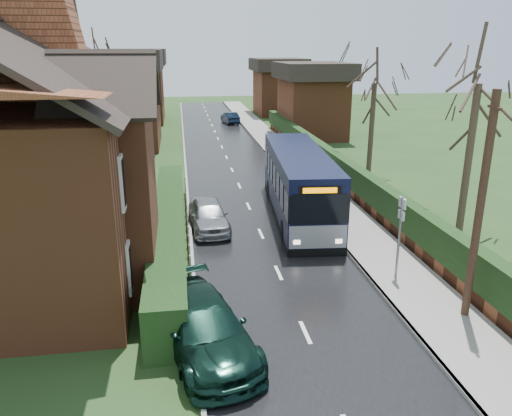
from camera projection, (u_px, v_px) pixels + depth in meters
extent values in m
plane|color=#29461E|center=(290.00, 300.00, 16.17)|extent=(140.00, 140.00, 0.00)
cube|color=black|center=(248.00, 206.00, 25.57)|extent=(6.00, 100.00, 0.02)
cube|color=slate|center=(329.00, 202.00, 26.16)|extent=(2.50, 100.00, 0.14)
cube|color=gray|center=(306.00, 203.00, 25.99)|extent=(0.12, 100.00, 0.14)
cube|color=gray|center=(189.00, 208.00, 25.13)|extent=(0.12, 100.00, 0.10)
cube|color=black|center=(169.00, 230.00, 20.07)|extent=(1.20, 16.00, 1.60)
cube|color=brown|center=(357.00, 196.00, 26.31)|extent=(0.30, 50.00, 0.60)
cube|color=black|center=(358.00, 180.00, 26.04)|extent=(0.60, 50.00, 1.20)
cube|color=brown|center=(28.00, 182.00, 18.67)|extent=(8.00, 14.00, 6.00)
cube|color=brown|center=(115.00, 201.00, 16.34)|extent=(2.50, 4.00, 6.00)
cube|color=brown|center=(60.00, 12.00, 20.66)|extent=(0.90, 1.40, 2.20)
cube|color=silver|center=(130.00, 264.00, 14.97)|extent=(0.08, 1.20, 1.60)
cube|color=black|center=(131.00, 264.00, 14.98)|extent=(0.03, 0.95, 1.35)
cube|color=silver|center=(123.00, 180.00, 14.17)|extent=(0.08, 1.20, 1.60)
cube|color=black|center=(124.00, 180.00, 14.18)|extent=(0.03, 0.95, 1.35)
cube|color=silver|center=(140.00, 220.00, 18.74)|extent=(0.08, 1.20, 1.60)
cube|color=black|center=(140.00, 220.00, 18.74)|extent=(0.03, 0.95, 1.35)
cube|color=silver|center=(134.00, 152.00, 17.93)|extent=(0.08, 1.20, 1.60)
cube|color=black|center=(135.00, 152.00, 17.94)|extent=(0.03, 0.95, 1.35)
cube|color=silver|center=(146.00, 191.00, 22.50)|extent=(0.08, 1.20, 1.60)
cube|color=black|center=(146.00, 191.00, 22.50)|extent=(0.03, 0.95, 1.35)
cube|color=silver|center=(142.00, 134.00, 21.69)|extent=(0.08, 1.20, 1.60)
cube|color=black|center=(142.00, 134.00, 21.70)|extent=(0.03, 0.95, 1.35)
cube|color=silver|center=(149.00, 178.00, 24.85)|extent=(0.08, 1.20, 1.60)
cube|color=black|center=(149.00, 178.00, 24.85)|extent=(0.03, 0.95, 1.35)
cube|color=silver|center=(145.00, 125.00, 24.05)|extent=(0.08, 1.20, 1.60)
cube|color=black|center=(146.00, 125.00, 24.05)|extent=(0.03, 0.95, 1.35)
cube|color=black|center=(298.00, 198.00, 24.06)|extent=(3.19, 10.47, 1.07)
cube|color=black|center=(299.00, 176.00, 23.72)|extent=(3.21, 10.47, 1.12)
cube|color=black|center=(299.00, 158.00, 23.45)|extent=(3.19, 10.47, 0.62)
cube|color=black|center=(298.00, 212.00, 24.27)|extent=(3.19, 10.47, 0.33)
cube|color=gray|center=(318.00, 237.00, 19.22)|extent=(2.25, 0.31, 0.94)
cube|color=black|center=(319.00, 209.00, 18.84)|extent=(2.11, 0.25, 1.22)
cube|color=black|center=(320.00, 190.00, 18.61)|extent=(1.64, 0.22, 0.33)
cube|color=#FF8C00|center=(320.00, 190.00, 18.57)|extent=(1.29, 0.15, 0.21)
cube|color=black|center=(317.00, 252.00, 19.41)|extent=(2.30, 0.33, 0.28)
cube|color=#FFF2CC|center=(297.00, 242.00, 19.17)|extent=(0.27, 0.07, 0.17)
cube|color=#FFF2CC|center=(339.00, 241.00, 19.27)|extent=(0.27, 0.07, 0.17)
cylinder|color=black|center=(285.00, 230.00, 20.99)|extent=(0.34, 0.92, 0.90)
cylinder|color=black|center=(334.00, 229.00, 21.12)|extent=(0.34, 0.92, 0.90)
cylinder|color=black|center=(270.00, 188.00, 27.25)|extent=(0.34, 0.92, 0.90)
cylinder|color=black|center=(308.00, 187.00, 27.38)|extent=(0.34, 0.92, 0.90)
imported|color=#AFAEB3|center=(208.00, 215.00, 22.21)|extent=(1.89, 4.06, 1.34)
imported|color=black|center=(204.00, 327.00, 13.25)|extent=(3.21, 5.34, 1.45)
imported|color=black|center=(230.00, 118.00, 52.99)|extent=(1.80, 3.78, 1.20)
cylinder|color=slate|center=(399.00, 239.00, 17.15)|extent=(0.09, 0.09, 3.03)
cube|color=silver|center=(402.00, 203.00, 16.75)|extent=(0.07, 0.46, 0.35)
cube|color=silver|center=(401.00, 215.00, 16.89)|extent=(0.06, 0.41, 0.30)
cylinder|color=#2F1E15|center=(479.00, 212.00, 14.06)|extent=(0.23, 0.23, 6.77)
cube|color=#2F1E15|center=(495.00, 108.00, 13.16)|extent=(0.29, 0.86, 0.08)
cylinder|color=#3E2E24|center=(468.00, 163.00, 20.68)|extent=(0.31, 0.31, 6.44)
cylinder|color=#362820|center=(371.00, 131.00, 30.66)|extent=(0.31, 0.31, 5.75)
cylinder|color=#33281E|center=(86.00, 123.00, 26.91)|extent=(0.35, 0.35, 7.76)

